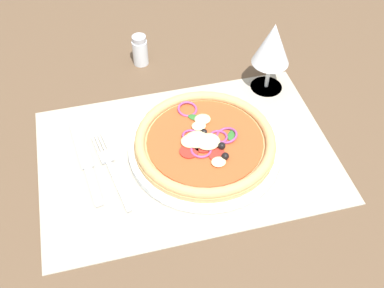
{
  "coord_description": "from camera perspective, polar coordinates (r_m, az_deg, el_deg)",
  "views": [
    {
      "loc": [
        -12.33,
        -52.85,
        62.96
      ],
      "look_at": [
        1.0,
        0.0,
        2.74
      ],
      "focal_mm": 44.12,
      "sensor_mm": 36.0,
      "label": 1
    }
  ],
  "objects": [
    {
      "name": "ground_plane",
      "position": [
        0.84,
        -0.66,
        -1.93
      ],
      "size": [
        190.0,
        140.0,
        2.4
      ],
      "primitive_type": "cube",
      "color": "brown"
    },
    {
      "name": "placemat",
      "position": [
        0.83,
        -0.67,
        -1.3
      ],
      "size": [
        51.06,
        34.51,
        0.4
      ],
      "primitive_type": "cube",
      "color": "#A39984",
      "rests_on": "ground_plane"
    },
    {
      "name": "plate",
      "position": [
        0.83,
        1.53,
        -0.4
      ],
      "size": [
        26.8,
        26.8,
        1.34
      ],
      "primitive_type": "cylinder",
      "color": "white",
      "rests_on": "placemat"
    },
    {
      "name": "pizza",
      "position": [
        0.82,
        1.54,
        0.42
      ],
      "size": [
        24.64,
        24.64,
        2.6
      ],
      "color": "tan",
      "rests_on": "plate"
    },
    {
      "name": "fork",
      "position": [
        0.82,
        -9.86,
        -2.67
      ],
      "size": [
        4.7,
        17.98,
        0.44
      ],
      "rotation": [
        0.0,
        0.0,
        1.75
      ],
      "color": "#B2B5BA",
      "rests_on": "placemat"
    },
    {
      "name": "knife",
      "position": [
        0.84,
        -12.72,
        -1.88
      ],
      "size": [
        3.94,
        20.06,
        0.62
      ],
      "rotation": [
        0.0,
        0.0,
        1.69
      ],
      "color": "#B2B5BA",
      "rests_on": "placemat"
    },
    {
      "name": "wine_glass",
      "position": [
        0.91,
        9.71,
        11.73
      ],
      "size": [
        7.2,
        7.2,
        14.9
      ],
      "color": "silver",
      "rests_on": "ground_plane"
    },
    {
      "name": "pepper_shaker",
      "position": [
        1.01,
        -6.3,
        11.18
      ],
      "size": [
        3.2,
        3.2,
        6.7
      ],
      "color": "silver",
      "rests_on": "ground_plane"
    }
  ]
}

